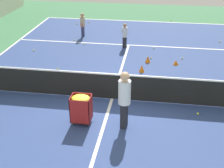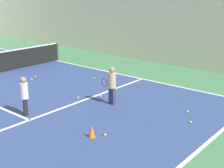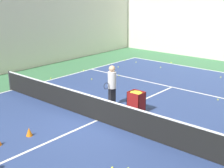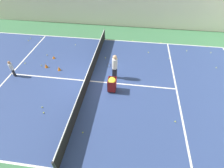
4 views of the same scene
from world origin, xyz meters
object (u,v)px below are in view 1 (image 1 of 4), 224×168
(player_near_baseline, at_px, (83,23))
(training_cone_1, at_px, (142,68))
(coach_at_net, at_px, (124,96))
(child_midcourt, at_px, (125,34))
(training_cone_0, at_px, (148,59))
(tennis_net, at_px, (112,86))
(ball_cart, at_px, (81,104))

(player_near_baseline, height_order, training_cone_1, player_near_baseline)
(player_near_baseline, xyz_separation_m, coach_at_net, (-3.21, 8.23, 0.28))
(child_midcourt, bearing_deg, training_cone_0, 61.77)
(player_near_baseline, bearing_deg, tennis_net, 24.96)
(child_midcourt, bearing_deg, player_near_baseline, -92.96)
(tennis_net, height_order, child_midcourt, child_midcourt)
(child_midcourt, xyz_separation_m, ball_cart, (0.51, 6.85, -0.05))
(training_cone_0, height_order, training_cone_1, training_cone_1)
(child_midcourt, xyz_separation_m, training_cone_0, (-1.23, 1.75, -0.55))
(tennis_net, bearing_deg, coach_at_net, 110.63)
(player_near_baseline, relative_size, training_cone_1, 4.25)
(tennis_net, xyz_separation_m, coach_at_net, (-0.60, 1.60, 0.52))
(training_cone_0, distance_m, training_cone_1, 1.07)
(child_midcourt, bearing_deg, ball_cart, 22.34)
(coach_at_net, height_order, training_cone_1, coach_at_net)
(player_near_baseline, bearing_deg, child_midcourt, 63.92)
(coach_at_net, bearing_deg, training_cone_1, 3.90)
(tennis_net, height_order, training_cone_1, tennis_net)
(training_cone_1, bearing_deg, child_midcourt, -69.77)
(coach_at_net, bearing_deg, tennis_net, 28.27)
(player_near_baseline, bearing_deg, coach_at_net, 24.80)
(player_near_baseline, distance_m, child_midcourt, 2.80)
(coach_at_net, bearing_deg, child_midcourt, 14.05)
(player_near_baseline, distance_m, coach_at_net, 8.83)
(ball_cart, bearing_deg, child_midcourt, -94.28)
(child_midcourt, height_order, training_cone_1, child_midcourt)
(coach_at_net, xyz_separation_m, child_midcourt, (0.77, -6.84, -0.32))
(training_cone_1, bearing_deg, training_cone_0, -100.58)
(training_cone_0, bearing_deg, coach_at_net, 84.84)
(tennis_net, distance_m, player_near_baseline, 7.13)
(coach_at_net, relative_size, training_cone_0, 6.06)
(ball_cart, distance_m, training_cone_1, 4.36)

